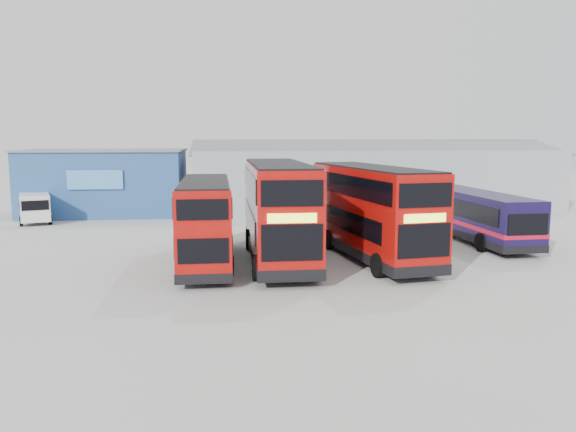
{
  "coord_description": "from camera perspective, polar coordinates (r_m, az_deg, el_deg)",
  "views": [
    {
      "loc": [
        -4.39,
        -28.23,
        6.02
      ],
      "look_at": [
        -1.37,
        -0.27,
        2.1
      ],
      "focal_mm": 35.0,
      "sensor_mm": 36.0,
      "label": 1
    }
  ],
  "objects": [
    {
      "name": "maintenance_shed",
      "position": [
        49.91,
        8.24,
        3.93
      ],
      "size": [
        30.5,
        12.0,
        5.89
      ],
      "color": "#999EA7",
      "rests_on": "ground"
    },
    {
      "name": "office_block",
      "position": [
        47.33,
        -17.89,
        3.38
      ],
      "size": [
        12.3,
        8.32,
        5.12
      ],
      "color": "navy",
      "rests_on": "ground"
    },
    {
      "name": "ground_plane",
      "position": [
        29.19,
        2.63,
        -3.97
      ],
      "size": [
        120.0,
        120.0,
        0.0
      ],
      "primitive_type": "plane",
      "color": "#9E9E99",
      "rests_on": "ground"
    },
    {
      "name": "double_decker_left",
      "position": [
        26.86,
        -8.36,
        -0.72
      ],
      "size": [
        2.57,
        9.64,
        4.05
      ],
      "rotation": [
        0.0,
        0.0,
        3.16
      ],
      "color": "#A10C09",
      "rests_on": "ground"
    },
    {
      "name": "double_decker_right",
      "position": [
        28.3,
        8.42,
        0.31
      ],
      "size": [
        4.28,
        11.2,
        4.63
      ],
      "rotation": [
        0.0,
        0.0,
        0.15
      ],
      "color": "#A10C09",
      "rests_on": "ground"
    },
    {
      "name": "panel_van",
      "position": [
        44.14,
        -24.35,
        0.92
      ],
      "size": [
        3.39,
        5.15,
        2.1
      ],
      "rotation": [
        0.0,
        0.0,
        0.34
      ],
      "color": "white",
      "rests_on": "ground"
    },
    {
      "name": "double_decker_centre",
      "position": [
        27.52,
        -1.03,
        0.39
      ],
      "size": [
        3.0,
        11.47,
        4.83
      ],
      "rotation": [
        0.0,
        0.0,
        0.01
      ],
      "color": "#A10C09",
      "rests_on": "ground"
    },
    {
      "name": "single_decker_blue",
      "position": [
        34.66,
        18.53,
        -0.07
      ],
      "size": [
        2.96,
        10.81,
        2.9
      ],
      "rotation": [
        0.0,
        0.0,
        3.18
      ],
      "color": "#0E0B34",
      "rests_on": "ground"
    }
  ]
}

